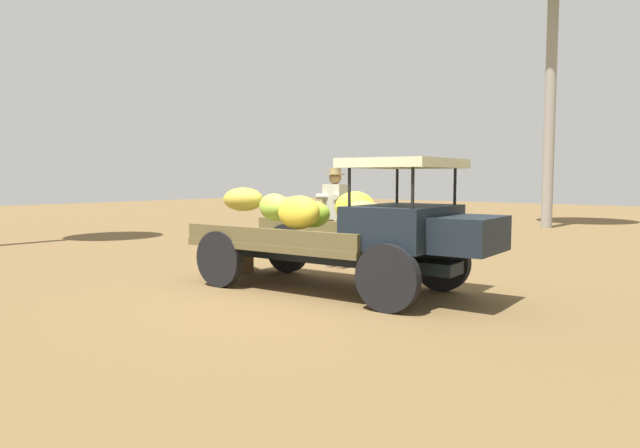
{
  "coord_description": "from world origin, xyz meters",
  "views": [
    {
      "loc": [
        4.88,
        -6.26,
        1.61
      ],
      "look_at": [
        -0.39,
        0.14,
        0.94
      ],
      "focal_mm": 32.1,
      "sensor_mm": 36.0,
      "label": 1
    }
  ],
  "objects": [
    {
      "name": "ground_plane",
      "position": [
        0.0,
        0.0,
        0.0
      ],
      "size": [
        60.0,
        60.0,
        0.0
      ],
      "primitive_type": "plane",
      "color": "brown"
    },
    {
      "name": "farmer",
      "position": [
        -1.36,
        1.73,
        1.02
      ],
      "size": [
        0.53,
        0.47,
        1.78
      ],
      "rotation": [
        0.0,
        0.0,
        -1.65
      ],
      "color": "#826B55",
      "rests_on": "ground"
    },
    {
      "name": "truck",
      "position": [
        0.19,
        0.19,
        0.9
      ],
      "size": [
        4.54,
        2.03,
        1.85
      ],
      "rotation": [
        0.0,
        0.0,
        0.07
      ],
      "color": "black",
      "rests_on": "ground"
    },
    {
      "name": "wooden_crate",
      "position": [
        -2.45,
        0.41,
        0.23
      ],
      "size": [
        0.6,
        0.57,
        0.46
      ],
      "primitive_type": "cube",
      "rotation": [
        0.0,
        0.0,
        2.68
      ],
      "color": "olive",
      "rests_on": "ground"
    }
  ]
}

